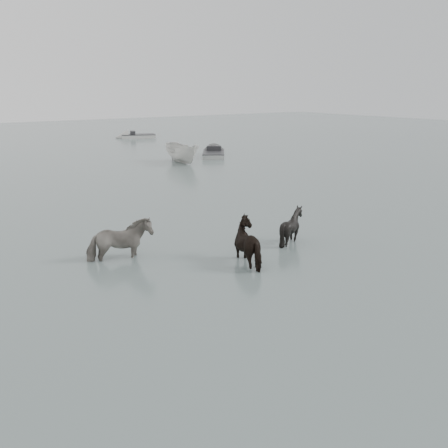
{
  "coord_description": "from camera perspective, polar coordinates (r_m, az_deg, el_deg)",
  "views": [
    {
      "loc": [
        -7.4,
        -11.3,
        5.23
      ],
      "look_at": [
        1.46,
        1.23,
        1.0
      ],
      "focal_mm": 40.0,
      "sensor_mm": 36.0,
      "label": 1
    }
  ],
  "objects": [
    {
      "name": "ground",
      "position": [
        14.49,
        -1.89,
        -5.76
      ],
      "size": [
        140.0,
        140.0,
        0.0
      ],
      "primitive_type": "plane",
      "color": "#52625F",
      "rests_on": "ground"
    },
    {
      "name": "pony_pinto",
      "position": [
        15.76,
        -11.91,
        -1.07
      ],
      "size": [
        2.16,
        1.31,
        1.7
      ],
      "primitive_type": "imported",
      "rotation": [
        0.0,
        0.0,
        1.37
      ],
      "color": "black",
      "rests_on": "ground"
    },
    {
      "name": "pony_dark",
      "position": [
        15.32,
        3.42,
        -1.34
      ],
      "size": [
        1.69,
        1.88,
        1.64
      ],
      "primitive_type": "imported",
      "rotation": [
        0.0,
        0.0,
        1.77
      ],
      "color": "black",
      "rests_on": "ground"
    },
    {
      "name": "pony_black",
      "position": [
        17.38,
        7.74,
        0.25
      ],
      "size": [
        1.61,
        1.52,
        1.45
      ],
      "primitive_type": "imported",
      "rotation": [
        0.0,
        0.0,
        1.26
      ],
      "color": "black",
      "rests_on": "ground"
    },
    {
      "name": "boat_small",
      "position": [
        35.83,
        -4.78,
        8.24
      ],
      "size": [
        1.89,
        4.19,
        1.57
      ],
      "primitive_type": "imported",
      "rotation": [
        0.0,
        0.0,
        -0.09
      ],
      "color": "silver",
      "rests_on": "ground"
    },
    {
      "name": "skiff_port",
      "position": [
        39.06,
        -1.19,
        8.27
      ],
      "size": [
        4.35,
        5.25,
        0.75
      ],
      "primitive_type": null,
      "rotation": [
        0.0,
        0.0,
        0.96
      ],
      "color": "#A2A5A2",
      "rests_on": "ground"
    },
    {
      "name": "skiff_star",
      "position": [
        54.27,
        -9.77,
        10.07
      ],
      "size": [
        5.1,
        3.25,
        0.75
      ],
      "primitive_type": null,
      "rotation": [
        0.0,
        0.0,
        2.77
      ],
      "color": "#BBBBB6",
      "rests_on": "ground"
    }
  ]
}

